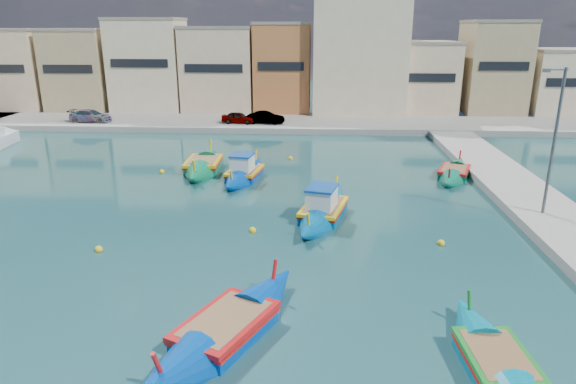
% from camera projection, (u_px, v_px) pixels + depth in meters
% --- Properties ---
extents(ground, '(160.00, 160.00, 0.00)m').
position_uv_depth(ground, '(189.00, 263.00, 22.52)').
color(ground, '#153F3E').
rests_on(ground, ground).
extents(north_quay, '(80.00, 8.00, 0.60)m').
position_uv_depth(north_quay, '(264.00, 124.00, 52.81)').
color(north_quay, gray).
rests_on(north_quay, ground).
extents(north_townhouses, '(83.20, 7.87, 10.19)m').
position_uv_depth(north_townhouses, '(328.00, 71.00, 58.00)').
color(north_townhouses, beige).
rests_on(north_townhouses, ground).
extents(church_block, '(10.00, 10.00, 19.10)m').
position_uv_depth(church_block, '(359.00, 40.00, 57.37)').
color(church_block, beige).
rests_on(church_block, ground).
extents(quay_street_lamp, '(1.18, 0.16, 8.00)m').
position_uv_depth(quay_street_lamp, '(553.00, 142.00, 25.94)').
color(quay_street_lamp, '#595B60').
rests_on(quay_street_lamp, ground).
extents(parked_cars, '(21.92, 1.94, 1.23)m').
position_uv_depth(parked_cars, '(178.00, 117.00, 51.56)').
color(parked_cars, '#4C1919').
rests_on(parked_cars, north_quay).
extents(luzzu_turquoise_cabin, '(4.06, 9.17, 2.88)m').
position_uv_depth(luzzu_turquoise_cabin, '(323.00, 211.00, 27.81)').
color(luzzu_turquoise_cabin, '#005A9A').
rests_on(luzzu_turquoise_cabin, ground).
extents(luzzu_blue_cabin, '(3.15, 7.92, 2.73)m').
position_uv_depth(luzzu_blue_cabin, '(245.00, 174.00, 34.84)').
color(luzzu_blue_cabin, '#0041A7').
rests_on(luzzu_blue_cabin, ground).
extents(luzzu_cyan_mid, '(4.39, 7.65, 2.22)m').
position_uv_depth(luzzu_cyan_mid, '(454.00, 173.00, 35.30)').
color(luzzu_cyan_mid, '#0A7151').
rests_on(luzzu_cyan_mid, ground).
extents(luzzu_green, '(2.44, 8.77, 2.75)m').
position_uv_depth(luzzu_green, '(204.00, 166.00, 36.90)').
color(luzzu_green, '#0B764B').
rests_on(luzzu_green, ground).
extents(luzzu_blue_south, '(5.73, 9.02, 2.60)m').
position_uv_depth(luzzu_blue_south, '(226.00, 330.00, 17.05)').
color(luzzu_blue_south, '#0042AB').
rests_on(luzzu_blue_south, ground).
extents(luzzu_cyan_south, '(2.27, 7.27, 2.23)m').
position_uv_depth(luzzu_cyan_south, '(496.00, 365.00, 15.36)').
color(luzzu_cyan_south, '#007C9D').
rests_on(luzzu_cyan_south, ground).
extents(yacht_north, '(3.18, 8.30, 10.80)m').
position_uv_depth(yacht_north, '(1.00, 138.00, 45.32)').
color(yacht_north, white).
rests_on(yacht_north, ground).
extents(mooring_buoys, '(17.21, 21.95, 0.36)m').
position_uv_depth(mooring_buoys, '(245.00, 213.00, 28.22)').
color(mooring_buoys, yellow).
rests_on(mooring_buoys, ground).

